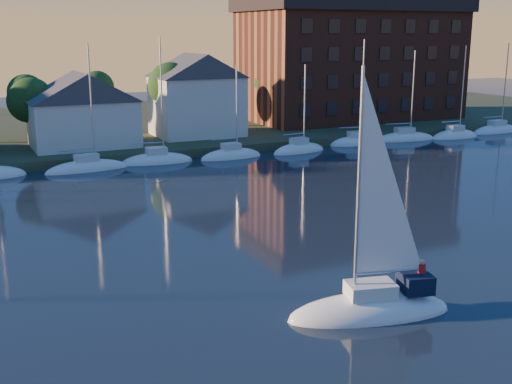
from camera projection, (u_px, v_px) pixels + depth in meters
shoreline_land at (104, 130)px, 89.46m from camera, size 160.00×50.00×2.00m
wooden_dock at (151, 158)px, 69.32m from camera, size 120.00×3.00×1.00m
clubhouse_centre at (83, 109)px, 69.95m from camera, size 11.55×8.40×8.08m
clubhouse_east at (197, 94)px, 77.34m from camera, size 10.50×8.40×9.80m
condo_block at (351, 57)px, 92.50m from camera, size 31.00×17.00×17.40m
tree_line at (139, 83)px, 78.05m from camera, size 93.40×5.40×8.90m
moored_fleet at (195, 159)px, 68.35m from camera, size 95.50×2.40×12.05m
hero_sailboat at (373, 304)px, 30.82m from camera, size 8.56×4.51×12.93m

